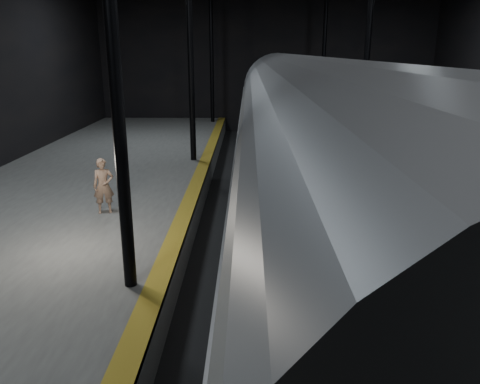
{
  "coord_description": "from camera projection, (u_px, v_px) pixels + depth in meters",
  "views": [
    {
      "loc": [
        -1.3,
        -12.99,
        5.83
      ],
      "look_at": [
        -1.52,
        -0.39,
        2.0
      ],
      "focal_mm": 35.0,
      "sensor_mm": 36.0,
      "label": 1
    }
  ],
  "objects": [
    {
      "name": "tactile_strip",
      "position": [
        182.0,
        220.0,
        13.87
      ],
      "size": [
        0.5,
        43.8,
        0.01
      ],
      "primitive_type": "cube",
      "color": "olive",
      "rests_on": "platform_left"
    },
    {
      "name": "woman",
      "position": [
        104.0,
        186.0,
        14.29
      ],
      "size": [
        0.72,
        0.58,
        1.71
      ],
      "primitive_type": "imported",
      "rotation": [
        0.0,
        0.0,
        0.3
      ],
      "color": "#A37D64",
      "rests_on": "platform_left"
    },
    {
      "name": "train",
      "position": [
        300.0,
        165.0,
        11.56
      ],
      "size": [
        3.13,
        20.92,
        5.59
      ],
      "color": "#ADB0B5",
      "rests_on": "ground"
    },
    {
      "name": "track",
      "position": [
        290.0,
        250.0,
        14.08
      ],
      "size": [
        2.4,
        43.0,
        0.24
      ],
      "color": "#3F3328",
      "rests_on": "ground"
    },
    {
      "name": "platform_left",
      "position": [
        42.0,
        235.0,
        14.08
      ],
      "size": [
        9.0,
        43.8,
        1.0
      ],
      "primitive_type": "cube",
      "color": "#4C4C4A",
      "rests_on": "ground"
    },
    {
      "name": "ground",
      "position": [
        290.0,
        252.0,
        14.1
      ],
      "size": [
        44.0,
        44.0,
        0.0
      ],
      "primitive_type": "plane",
      "color": "black",
      "rests_on": "ground"
    }
  ]
}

